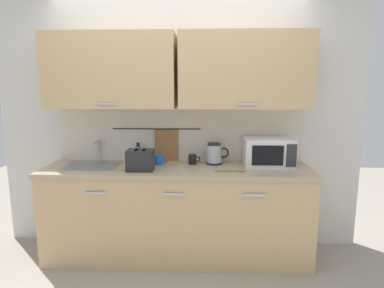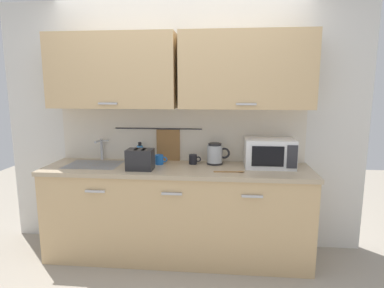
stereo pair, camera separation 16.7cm
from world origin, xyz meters
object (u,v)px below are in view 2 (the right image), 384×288
at_px(dish_soap_bottle, 140,153).
at_px(toaster, 140,159).
at_px(microwave, 269,153).
at_px(mug_near_sink, 160,160).
at_px(electric_kettle, 215,154).
at_px(mug_by_kettle, 193,159).
at_px(wooden_spoon, 233,172).

relative_size(dish_soap_bottle, toaster, 0.77).
bearing_deg(microwave, dish_soap_bottle, 174.94).
bearing_deg(dish_soap_bottle, mug_near_sink, -28.53).
bearing_deg(electric_kettle, toaster, -157.49).
bearing_deg(microwave, toaster, -169.04).
relative_size(dish_soap_bottle, mug_near_sink, 1.63).
height_order(mug_near_sink, toaster, toaster).
height_order(electric_kettle, toaster, electric_kettle).
distance_m(toaster, mug_by_kettle, 0.54).
xyz_separation_m(dish_soap_bottle, mug_by_kettle, (0.56, -0.08, -0.04)).
xyz_separation_m(microwave, mug_by_kettle, (-0.73, 0.03, -0.09)).
xyz_separation_m(microwave, mug_near_sink, (-1.06, -0.01, -0.09)).
bearing_deg(electric_kettle, dish_soap_bottle, 175.34).
relative_size(mug_by_kettle, wooden_spoon, 0.43).
relative_size(microwave, dish_soap_bottle, 2.35).
distance_m(electric_kettle, toaster, 0.74).
bearing_deg(dish_soap_bottle, microwave, -5.06).
distance_m(mug_near_sink, toaster, 0.26).
relative_size(electric_kettle, wooden_spoon, 0.82).
bearing_deg(microwave, electric_kettle, 174.34).
xyz_separation_m(toaster, mug_by_kettle, (0.47, 0.26, -0.05)).
distance_m(microwave, wooden_spoon, 0.45).
relative_size(electric_kettle, mug_by_kettle, 1.89).
xyz_separation_m(microwave, toaster, (-1.19, -0.23, -0.04)).
xyz_separation_m(microwave, wooden_spoon, (-0.35, -0.25, -0.13)).
relative_size(electric_kettle, toaster, 0.89).
xyz_separation_m(microwave, electric_kettle, (-0.51, 0.05, -0.03)).
bearing_deg(wooden_spoon, mug_near_sink, 161.23).
bearing_deg(wooden_spoon, mug_by_kettle, 143.34).
height_order(toaster, wooden_spoon, toaster).
height_order(electric_kettle, mug_near_sink, electric_kettle).
xyz_separation_m(toaster, wooden_spoon, (0.85, -0.02, -0.09)).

